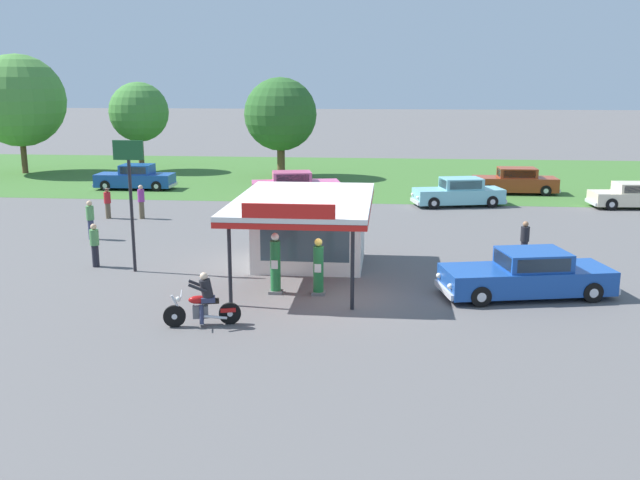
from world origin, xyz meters
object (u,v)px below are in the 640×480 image
object	(u,v)px
parked_car_back_row_far_right	(135,178)
bystander_strolling_foreground	(95,244)
parked_car_back_row_far_left	(295,186)
bystander_chatting_near_pumps	(525,240)
featured_classic_sedan	(527,276)
roadside_pole_sign	(130,183)
parked_car_back_row_right	(635,196)
parked_car_back_row_centre_left	(515,182)
motorcycle_with_rider	(203,304)
bystander_admiring_sedan	(108,202)
bystander_standing_back_lot	(141,201)
parked_car_second_row_spare	(459,193)
bystander_leaning_by_kiosk	(90,219)
gas_pump_offside	(318,269)
gas_pump_nearside	(275,266)

from	to	relation	value
parked_car_back_row_far_right	bystander_strolling_foreground	size ratio (longest dim) A/B	3.10
parked_car_back_row_far_left	bystander_chatting_near_pumps	world-z (taller)	bystander_chatting_near_pumps
featured_classic_sedan	roadside_pole_sign	size ratio (longest dim) A/B	1.21
parked_car_back_row_right	parked_car_back_row_centre_left	world-z (taller)	parked_car_back_row_centre_left
motorcycle_with_rider	parked_car_back_row_right	bearing A→B (deg)	48.49
bystander_admiring_sedan	parked_car_back_row_right	bearing A→B (deg)	11.88
parked_car_back_row_right	bystander_standing_back_lot	xyz separation A→B (m)	(-26.00, -5.72, 0.28)
parked_car_second_row_spare	bystander_chatting_near_pumps	bearing A→B (deg)	-83.53
parked_car_back_row_right	bystander_strolling_foreground	size ratio (longest dim) A/B	3.06
parked_car_back_row_centre_left	bystander_chatting_near_pumps	distance (m)	17.28
bystander_strolling_foreground	roadside_pole_sign	bearing A→B (deg)	-16.33
bystander_leaning_by_kiosk	motorcycle_with_rider	bearing A→B (deg)	-53.31
gas_pump_offside	roadside_pole_sign	size ratio (longest dim) A/B	0.39
gas_pump_offside	bystander_leaning_by_kiosk	world-z (taller)	gas_pump_offside
gas_pump_offside	parked_car_back_row_far_right	size ratio (longest dim) A/B	0.37
parked_car_back_row_far_right	parked_car_second_row_spare	xyz separation A→B (m)	(20.18, -4.21, -0.00)
bystander_leaning_by_kiosk	roadside_pole_sign	size ratio (longest dim) A/B	0.36
gas_pump_offside	bystander_strolling_foreground	distance (m)	9.14
gas_pump_offside	parked_car_back_row_right	bearing A→B (deg)	48.54
parked_car_second_row_spare	bystander_strolling_foreground	xyz separation A→B (m)	(-14.86, -14.79, 0.16)
featured_classic_sedan	bystander_standing_back_lot	bearing A→B (deg)	145.80
bystander_standing_back_lot	bystander_strolling_foreground	size ratio (longest dim) A/B	1.04
gas_pump_nearside	parked_car_second_row_spare	size ratio (longest dim) A/B	0.38
bystander_standing_back_lot	bystander_leaning_by_kiosk	world-z (taller)	bystander_leaning_by_kiosk
parked_car_second_row_spare	bystander_strolling_foreground	world-z (taller)	bystander_strolling_foreground
bystander_chatting_near_pumps	bystander_strolling_foreground	distance (m)	16.44
parked_car_back_row_far_right	motorcycle_with_rider	bearing A→B (deg)	-66.11
parked_car_back_row_far_left	roadside_pole_sign	size ratio (longest dim) A/B	1.17
gas_pump_offside	motorcycle_with_rider	world-z (taller)	gas_pump_offside
featured_classic_sedan	parked_car_second_row_spare	size ratio (longest dim) A/B	1.10
parked_car_second_row_spare	roadside_pole_sign	distance (m)	20.33
gas_pump_nearside	parked_car_back_row_far_left	size ratio (longest dim) A/B	0.36
parked_car_second_row_spare	parked_car_back_row_far_left	xyz separation A→B (m)	(-9.51, 1.93, 0.00)
motorcycle_with_rider	gas_pump_nearside	bearing A→B (deg)	64.99
gas_pump_offside	parked_car_back_row_far_right	distance (m)	25.86
parked_car_back_row_far_left	roadside_pole_sign	bearing A→B (deg)	-101.95
parked_car_back_row_far_right	bystander_leaning_by_kiosk	world-z (taller)	bystander_leaning_by_kiosk
motorcycle_with_rider	bystander_chatting_near_pumps	distance (m)	13.50
bystander_strolling_foreground	roadside_pole_sign	world-z (taller)	roadside_pole_sign
bystander_chatting_near_pumps	bystander_admiring_sedan	size ratio (longest dim) A/B	1.02
parked_car_back_row_centre_left	parked_car_back_row_right	bearing A→B (deg)	-37.65
motorcycle_with_rider	bystander_standing_back_lot	bearing A→B (deg)	115.27
featured_classic_sedan	bystander_strolling_foreground	bearing A→B (deg)	171.99
gas_pump_nearside	parked_car_back_row_far_right	bearing A→B (deg)	120.22
bystander_leaning_by_kiosk	featured_classic_sedan	bearing A→B (deg)	-20.87
motorcycle_with_rider	parked_car_second_row_spare	bearing A→B (deg)	66.40
bystander_leaning_by_kiosk	bystander_admiring_sedan	xyz separation A→B (m)	(-1.14, 4.74, -0.09)
gas_pump_nearside	parked_car_back_row_far_right	distance (m)	25.11
bystander_strolling_foreground	roadside_pole_sign	distance (m)	3.00
bystander_strolling_foreground	parked_car_back_row_far_right	bearing A→B (deg)	105.66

